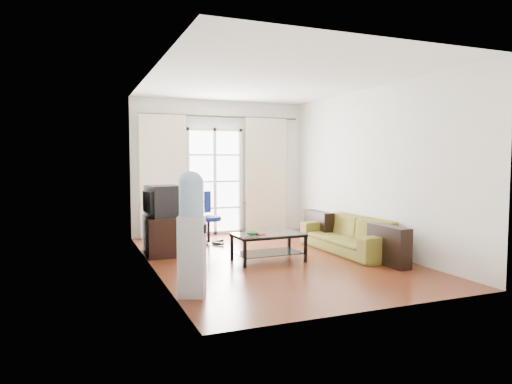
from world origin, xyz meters
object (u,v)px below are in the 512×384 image
Objects in this scene: crt_tv at (163,201)px; sofa at (349,235)px; water_cooler at (192,231)px; coffee_table at (268,243)px; tv_stand at (163,235)px; task_chair at (208,229)px.

sofa is at bearing -27.57° from crt_tv.
water_cooler is (-0.11, -2.34, -0.13)m from crt_tv.
coffee_table is 1.75m from tv_stand.
tv_stand is 2.42m from water_cooler.
coffee_table is at bearing -47.41° from crt_tv.
sofa is 2.39× the size of tv_stand.
coffee_table is (-1.50, -0.13, -0.02)m from sofa.
task_chair reaches higher than coffee_table.
water_cooler reaches higher than coffee_table.
water_cooler is (-1.01, -2.98, 0.45)m from task_chair.
task_chair is 0.68× the size of water_cooler.
tv_stand is 0.60× the size of water_cooler.
crt_tv is at bearing 142.27° from coffee_table.
crt_tv is (-0.00, -0.05, 0.55)m from tv_stand.
crt_tv is at bearing -90.09° from tv_stand.
sofa is 1.51m from coffee_table.
sofa is at bearing 5.01° from coffee_table.
tv_stand is 0.88× the size of task_chair.
water_cooler is at bearing -139.00° from coffee_table.
task_chair is (0.90, 0.60, -0.03)m from tv_stand.
tv_stand reaches higher than sofa.
crt_tv reaches higher than task_chair.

